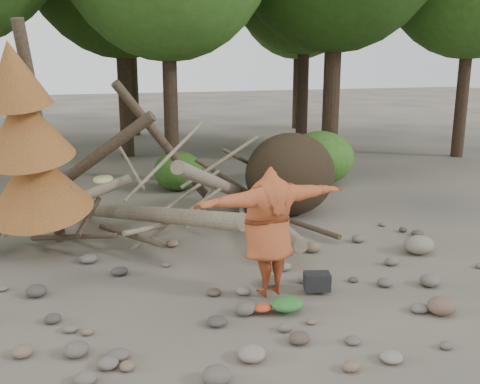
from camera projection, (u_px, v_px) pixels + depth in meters
name	position (u px, v px, depth m)	size (l,w,h in m)	color
ground	(265.00, 304.00, 8.12)	(120.00, 120.00, 0.00)	#514C44
deadfall_pile	(269.00, 178.00, 12.45)	(8.55, 5.24, 3.30)	#332619
dead_conifer	(30.00, 147.00, 9.54)	(2.06, 2.16, 4.35)	#4C3F30
bush_mid	(178.00, 171.00, 15.32)	(1.40, 1.40, 1.12)	#32631C
bush_right	(320.00, 158.00, 16.06)	(2.00, 2.00, 1.60)	#3E7524
frisbee_thrower	(269.00, 231.00, 8.09)	(3.78, 0.90, 2.01)	#AC4B27
backpack	(317.00, 285.00, 8.49)	(0.41, 0.27, 0.27)	black
cloth_green	(287.00, 307.00, 7.81)	(0.49, 0.41, 0.18)	#2E712D
cloth_orange	(263.00, 311.00, 7.78)	(0.29, 0.23, 0.10)	#BD4220
boulder_front_right	(442.00, 306.00, 7.77)	(0.43, 0.39, 0.26)	brown
boulder_mid_right	(419.00, 245.00, 10.24)	(0.59, 0.53, 0.35)	gray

